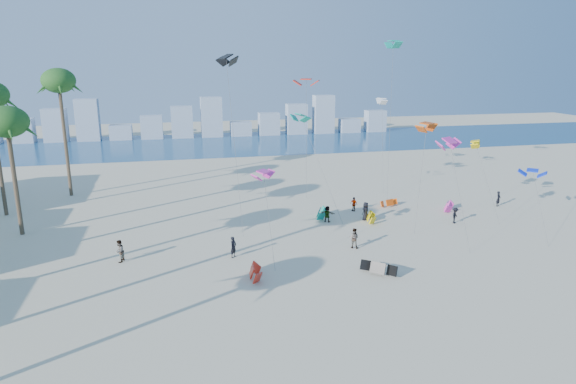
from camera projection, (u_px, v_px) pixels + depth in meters
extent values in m
plane|color=beige|center=(299.00, 333.00, 30.11)|extent=(220.00, 220.00, 0.00)
plane|color=navy|center=(209.00, 144.00, 98.00)|extent=(220.00, 220.00, 0.00)
imported|color=black|center=(233.00, 247.00, 41.55)|extent=(0.75, 0.77, 1.79)
imported|color=gray|center=(354.00, 238.00, 43.64)|extent=(1.10, 1.04, 1.79)
imported|color=black|center=(366.00, 211.00, 51.28)|extent=(1.09, 1.01, 1.87)
imported|color=gray|center=(354.00, 204.00, 54.39)|extent=(0.80, 0.97, 1.55)
imported|color=black|center=(455.00, 215.00, 50.30)|extent=(1.17, 1.15, 1.61)
imported|color=gray|center=(327.00, 214.00, 50.69)|extent=(1.54, 1.32, 1.67)
imported|color=black|center=(498.00, 199.00, 56.19)|extent=(0.74, 0.68, 1.70)
imported|color=gray|center=(119.00, 251.00, 40.55)|extent=(0.97, 1.09, 1.86)
cylinder|color=#595959|center=(269.00, 221.00, 39.23)|extent=(0.43, 2.44, 7.41)
cylinder|color=#595959|center=(321.00, 168.00, 51.34)|extent=(3.02, 5.71, 10.34)
cylinder|color=#595959|center=(421.00, 178.00, 47.64)|extent=(2.13, 2.96, 10.03)
cylinder|color=#595959|center=(235.00, 147.00, 46.29)|extent=(0.74, 3.87, 16.18)
cylinder|color=#595959|center=(383.00, 146.00, 61.29)|extent=(0.28, 2.35, 11.38)
cylinder|color=#595959|center=(540.00, 207.00, 46.22)|extent=(1.92, 5.52, 5.63)
cylinder|color=#595959|center=(306.00, 138.00, 59.71)|extent=(0.69, 3.21, 13.70)
cylinder|color=#595959|center=(487.00, 182.00, 50.29)|extent=(1.96, 2.61, 8.03)
cylinder|color=#595959|center=(460.00, 197.00, 42.61)|extent=(1.18, 2.80, 9.27)
cylinder|color=#595959|center=(390.00, 122.00, 57.96)|extent=(1.26, 3.18, 18.00)
cylinder|color=brown|center=(15.00, 180.00, 45.92)|extent=(0.40, 0.40, 10.57)
ellipsoid|color=#21571E|center=(7.00, 122.00, 44.58)|extent=(3.80, 3.80, 2.85)
cylinder|color=brown|center=(65.00, 140.00, 59.15)|extent=(0.40, 0.40, 13.61)
ellipsoid|color=#21571E|center=(58.00, 81.00, 57.42)|extent=(3.80, 3.80, 2.85)
cube|color=#9EADBF|center=(22.00, 131.00, 99.11)|extent=(4.40, 3.00, 4.80)
cube|color=#9EADBF|center=(55.00, 125.00, 100.21)|extent=(4.40, 3.00, 6.60)
cube|color=#9EADBF|center=(88.00, 120.00, 101.32)|extent=(4.40, 3.00, 8.40)
cube|color=#9EADBF|center=(121.00, 132.00, 103.34)|extent=(4.40, 3.00, 3.00)
cube|color=#9EADBF|center=(152.00, 127.00, 104.45)|extent=(4.40, 3.00, 4.80)
cube|color=#9EADBF|center=(182.00, 122.00, 105.56)|extent=(4.40, 3.00, 6.60)
cube|color=#9EADBF|center=(212.00, 117.00, 106.66)|extent=(4.40, 3.00, 8.40)
cube|color=#9EADBF|center=(241.00, 129.00, 108.69)|extent=(4.40, 3.00, 3.00)
cube|color=#9EADBF|center=(269.00, 124.00, 109.79)|extent=(4.40, 3.00, 4.80)
cube|color=#9EADBF|center=(296.00, 119.00, 110.90)|extent=(4.40, 3.00, 6.60)
cube|color=#9EADBF|center=(323.00, 114.00, 112.01)|extent=(4.40, 3.00, 8.40)
cube|color=#9EADBF|center=(349.00, 126.00, 114.03)|extent=(4.40, 3.00, 3.00)
cube|color=#9EADBF|center=(375.00, 121.00, 115.14)|extent=(4.40, 3.00, 4.80)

